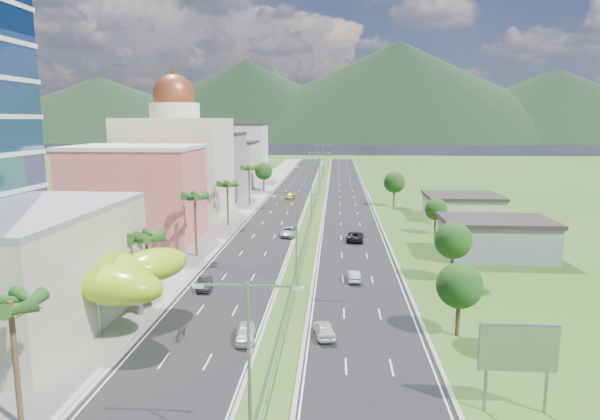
# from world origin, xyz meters

# --- Properties ---
(ground) EXTENTS (500.00, 500.00, 0.00)m
(ground) POSITION_xyz_m (0.00, 0.00, 0.00)
(ground) COLOR #2D5119
(ground) RESTS_ON ground
(road_left) EXTENTS (11.00, 260.00, 0.04)m
(road_left) POSITION_xyz_m (-7.50, 90.00, 0.02)
(road_left) COLOR black
(road_left) RESTS_ON ground
(road_right) EXTENTS (11.00, 260.00, 0.04)m
(road_right) POSITION_xyz_m (7.50, 90.00, 0.02)
(road_right) COLOR black
(road_right) RESTS_ON ground
(sidewalk_left) EXTENTS (7.00, 260.00, 0.12)m
(sidewalk_left) POSITION_xyz_m (-17.00, 90.00, 0.06)
(sidewalk_left) COLOR gray
(sidewalk_left) RESTS_ON ground
(median_guardrail) EXTENTS (0.10, 216.06, 0.76)m
(median_guardrail) POSITION_xyz_m (0.00, 71.99, 0.62)
(median_guardrail) COLOR gray
(median_guardrail) RESTS_ON ground
(streetlight_median_a) EXTENTS (6.04, 0.25, 11.00)m
(streetlight_median_a) POSITION_xyz_m (0.00, -25.00, 6.75)
(streetlight_median_a) COLOR gray
(streetlight_median_a) RESTS_ON ground
(streetlight_median_b) EXTENTS (6.04, 0.25, 11.00)m
(streetlight_median_b) POSITION_xyz_m (0.00, 10.00, 6.75)
(streetlight_median_b) COLOR gray
(streetlight_median_b) RESTS_ON ground
(streetlight_median_c) EXTENTS (6.04, 0.25, 11.00)m
(streetlight_median_c) POSITION_xyz_m (0.00, 50.00, 6.75)
(streetlight_median_c) COLOR gray
(streetlight_median_c) RESTS_ON ground
(streetlight_median_d) EXTENTS (6.04, 0.25, 11.00)m
(streetlight_median_d) POSITION_xyz_m (0.00, 95.00, 6.75)
(streetlight_median_d) COLOR gray
(streetlight_median_d) RESTS_ON ground
(streetlight_median_e) EXTENTS (6.04, 0.25, 11.00)m
(streetlight_median_e) POSITION_xyz_m (0.00, 140.00, 6.75)
(streetlight_median_e) COLOR gray
(streetlight_median_e) RESTS_ON ground
(lime_canopy) EXTENTS (18.00, 15.00, 7.40)m
(lime_canopy) POSITION_xyz_m (-20.00, -4.00, 4.99)
(lime_canopy) COLOR #92CA13
(lime_canopy) RESTS_ON ground
(pink_shophouse) EXTENTS (20.00, 15.00, 15.00)m
(pink_shophouse) POSITION_xyz_m (-28.00, 32.00, 7.50)
(pink_shophouse) COLOR #D55D57
(pink_shophouse) RESTS_ON ground
(domed_building) EXTENTS (20.00, 20.00, 28.70)m
(domed_building) POSITION_xyz_m (-28.00, 55.00, 11.35)
(domed_building) COLOR beige
(domed_building) RESTS_ON ground
(midrise_grey) EXTENTS (16.00, 15.00, 16.00)m
(midrise_grey) POSITION_xyz_m (-27.00, 80.00, 8.00)
(midrise_grey) COLOR gray
(midrise_grey) RESTS_ON ground
(midrise_beige) EXTENTS (16.00, 15.00, 13.00)m
(midrise_beige) POSITION_xyz_m (-27.00, 102.00, 6.50)
(midrise_beige) COLOR #A79A89
(midrise_beige) RESTS_ON ground
(midrise_white) EXTENTS (16.00, 15.00, 18.00)m
(midrise_white) POSITION_xyz_m (-27.00, 125.00, 9.00)
(midrise_white) COLOR silver
(midrise_white) RESTS_ON ground
(billboard) EXTENTS (5.20, 0.35, 6.20)m
(billboard) POSITION_xyz_m (17.00, -18.00, 4.42)
(billboard) COLOR gray
(billboard) RESTS_ON ground
(shed_near) EXTENTS (15.00, 10.00, 5.00)m
(shed_near) POSITION_xyz_m (28.00, 25.00, 2.50)
(shed_near) COLOR gray
(shed_near) RESTS_ON ground
(shed_far) EXTENTS (14.00, 12.00, 4.40)m
(shed_far) POSITION_xyz_m (30.00, 55.00, 2.20)
(shed_far) COLOR #A79A89
(shed_far) RESTS_ON ground
(palm_tree_a) EXTENTS (3.60, 3.60, 9.10)m
(palm_tree_a) POSITION_xyz_m (-15.50, -22.00, 8.02)
(palm_tree_a) COLOR #47301C
(palm_tree_a) RESTS_ON ground
(palm_tree_b) EXTENTS (3.60, 3.60, 8.10)m
(palm_tree_b) POSITION_xyz_m (-15.50, 2.00, 7.06)
(palm_tree_b) COLOR #47301C
(palm_tree_b) RESTS_ON ground
(palm_tree_c) EXTENTS (3.60, 3.60, 9.60)m
(palm_tree_c) POSITION_xyz_m (-15.50, 22.00, 8.50)
(palm_tree_c) COLOR #47301C
(palm_tree_c) RESTS_ON ground
(palm_tree_d) EXTENTS (3.60, 3.60, 8.60)m
(palm_tree_d) POSITION_xyz_m (-15.50, 45.00, 7.54)
(palm_tree_d) COLOR #47301C
(palm_tree_d) RESTS_ON ground
(palm_tree_e) EXTENTS (3.60, 3.60, 9.40)m
(palm_tree_e) POSITION_xyz_m (-15.50, 70.00, 8.31)
(palm_tree_e) COLOR #47301C
(palm_tree_e) RESTS_ON ground
(leafy_tree_lfar) EXTENTS (4.90, 4.90, 8.05)m
(leafy_tree_lfar) POSITION_xyz_m (-15.50, 95.00, 5.58)
(leafy_tree_lfar) COLOR #47301C
(leafy_tree_lfar) RESTS_ON ground
(leafy_tree_ra) EXTENTS (4.20, 4.20, 6.90)m
(leafy_tree_ra) POSITION_xyz_m (16.00, -5.00, 4.78)
(leafy_tree_ra) COLOR #47301C
(leafy_tree_ra) RESTS_ON ground
(leafy_tree_rb) EXTENTS (4.55, 4.55, 7.47)m
(leafy_tree_rb) POSITION_xyz_m (19.00, 12.00, 5.18)
(leafy_tree_rb) COLOR #47301C
(leafy_tree_rb) RESTS_ON ground
(leafy_tree_rc) EXTENTS (3.85, 3.85, 6.33)m
(leafy_tree_rc) POSITION_xyz_m (22.00, 40.00, 4.37)
(leafy_tree_rc) COLOR #47301C
(leafy_tree_rc) RESTS_ON ground
(leafy_tree_rd) EXTENTS (4.90, 4.90, 8.05)m
(leafy_tree_rd) POSITION_xyz_m (18.00, 70.00, 5.58)
(leafy_tree_rd) COLOR #47301C
(leafy_tree_rd) RESTS_ON ground
(mountain_ridge) EXTENTS (860.00, 140.00, 90.00)m
(mountain_ridge) POSITION_xyz_m (60.00, 450.00, 0.00)
(mountain_ridge) COLOR black
(mountain_ridge) RESTS_ON ground
(car_white_near_left) EXTENTS (2.18, 4.40, 1.44)m
(car_white_near_left) POSITION_xyz_m (-3.27, -7.53, 0.76)
(car_white_near_left) COLOR silver
(car_white_near_left) RESTS_ON road_left
(car_dark_left) EXTENTS (2.02, 4.43, 1.41)m
(car_dark_left) POSITION_xyz_m (-10.56, 6.84, 0.74)
(car_dark_left) COLOR black
(car_dark_left) RESTS_ON road_left
(car_silver_mid_left) EXTENTS (2.77, 5.71, 1.56)m
(car_silver_mid_left) POSITION_xyz_m (-3.20, 36.46, 0.82)
(car_silver_mid_left) COLOR #A6A8AD
(car_silver_mid_left) RESTS_ON road_left
(car_yellow_far_left) EXTENTS (2.64, 4.86, 1.34)m
(car_yellow_far_left) POSITION_xyz_m (-6.66, 79.84, 0.71)
(car_yellow_far_left) COLOR gold
(car_yellow_far_left) RESTS_ON road_left
(car_white_near_right) EXTENTS (2.36, 4.41, 1.43)m
(car_white_near_right) POSITION_xyz_m (3.78, -6.13, 0.75)
(car_white_near_right) COLOR silver
(car_white_near_right) RESTS_ON road_right
(car_silver_right) EXTENTS (1.70, 4.19, 1.35)m
(car_silver_right) POSITION_xyz_m (6.97, 11.27, 0.72)
(car_silver_right) COLOR #989B9F
(car_silver_right) RESTS_ON road_right
(car_dark_far_right) EXTENTS (3.13, 5.86, 1.57)m
(car_dark_far_right) POSITION_xyz_m (7.94, 33.56, 0.82)
(car_dark_far_right) COLOR black
(car_dark_far_right) RESTS_ON road_right
(motorcycle) EXTENTS (0.80, 2.18, 1.37)m
(motorcycle) POSITION_xyz_m (-9.24, -7.31, 0.72)
(motorcycle) COLOR black
(motorcycle) RESTS_ON road_left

